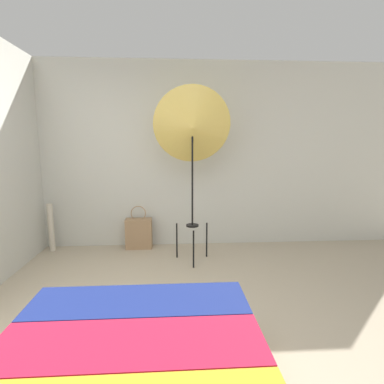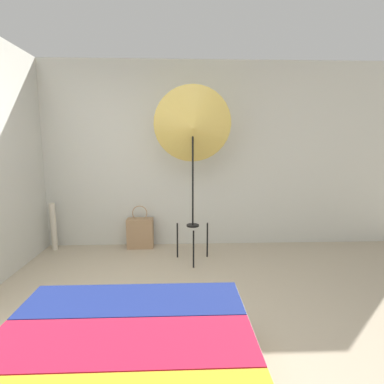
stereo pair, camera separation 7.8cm
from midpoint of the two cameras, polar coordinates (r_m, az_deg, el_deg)
The scene contains 5 objects.
ground_plane at distance 2.37m, azimuth -8.94°, elevation -29.43°, with size 14.00×14.00×0.00m, color tan.
wall_back at distance 4.30m, azimuth -5.59°, elevation 6.88°, with size 8.00×0.05×2.60m.
photo_umbrella at distance 3.63m, azimuth 0.78°, elevation 12.19°, with size 0.94×0.45×2.15m.
tote_bag at distance 4.35m, azimuth -9.32°, elevation -7.67°, with size 0.37×0.18×0.61m.
paper_roll at distance 4.58m, azimuth -24.43°, elevation -6.03°, with size 0.08×0.08×0.66m.
Camera 2 is at (0.29, -1.84, 1.48)m, focal length 28.00 mm.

